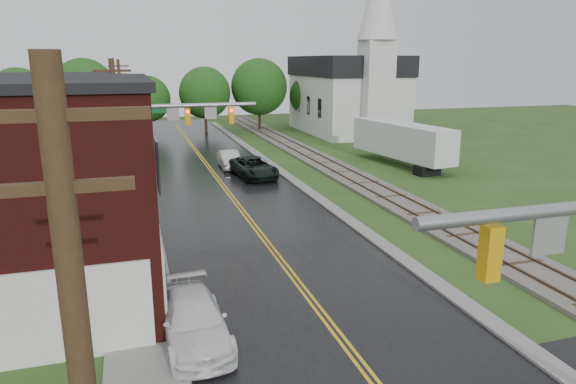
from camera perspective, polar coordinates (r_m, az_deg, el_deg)
name	(u,v)px	position (r m, az deg, el deg)	size (l,w,h in m)	color
main_road	(225,189)	(36.90, -7.00, 0.37)	(10.00, 90.00, 0.02)	black
curb_right	(278,170)	(42.83, -1.07, 2.44)	(0.80, 70.00, 0.12)	gray
sidewalk_left	(136,216)	(31.57, -16.51, -2.55)	(2.40, 50.00, 0.12)	gray
yellow_house	(44,164)	(32.18, -25.52, 2.82)	(8.00, 7.00, 6.40)	tan
darkred_building	(78,154)	(41.03, -22.29, 3.96)	(7.00, 6.00, 4.40)	#3F0F0C
church	(351,86)	(64.61, 6.97, 11.61)	(10.40, 18.40, 20.00)	silver
railroad	(330,166)	(44.27, 4.67, 2.93)	(3.20, 80.00, 0.30)	#59544C
traffic_signal_far	(176,126)	(32.63, -12.37, 7.19)	(7.34, 0.43, 7.20)	gray
utility_pole_b	(118,145)	(27.62, -18.35, 5.00)	(1.80, 0.28, 9.00)	#382616
utility_pole_c	(122,108)	(49.47, -17.99, 8.90)	(1.80, 0.28, 9.00)	#382616
tree_left_c	(29,117)	(46.06, -26.86, 7.43)	(6.00, 6.00, 7.65)	black
tree_left_e	(99,106)	(51.43, -20.29, 9.00)	(6.40, 6.40, 8.16)	black
suv_dark	(254,168)	(40.05, -3.84, 2.72)	(2.62, 5.69, 1.58)	black
sedan_silver	(229,160)	(43.75, -6.53, 3.58)	(1.55, 4.45, 1.46)	#ADAEB2
pickup_white	(194,321)	(17.41, -10.45, -13.88)	(2.01, 4.93, 1.43)	white
semi_trailer	(402,140)	(45.57, 12.56, 5.62)	(4.10, 11.63, 3.65)	black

